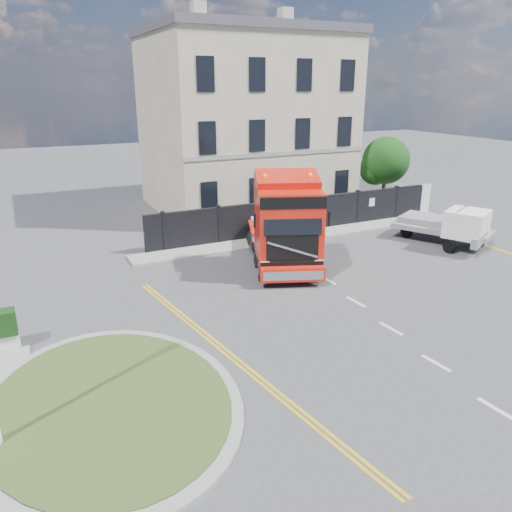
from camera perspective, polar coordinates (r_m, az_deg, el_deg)
ground at (r=18.83m, az=3.35°, el=-6.42°), size 120.00×120.00×0.00m
traffic_island at (r=14.29m, az=-16.35°, el=-15.87°), size 6.80×6.80×0.17m
hoarding_fence at (r=28.98m, az=6.00°, el=4.76°), size 18.80×0.25×2.00m
georgian_building at (r=34.52m, az=-1.34°, el=15.17°), size 12.30×10.30×12.80m
tree at (r=35.61m, az=14.35°, el=10.30°), size 3.20×3.20×4.80m
pavement_far at (r=28.21m, az=5.94°, el=2.39°), size 20.00×1.60×0.12m
truck at (r=22.69m, az=3.39°, el=3.32°), size 5.18×7.77×4.37m
flatbed_pickup at (r=27.92m, az=21.96°, el=3.18°), size 4.04×5.52×2.08m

